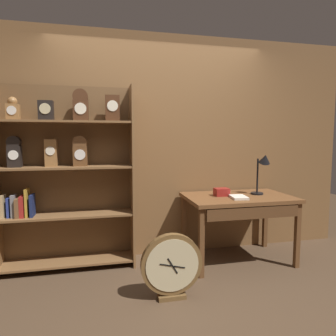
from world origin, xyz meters
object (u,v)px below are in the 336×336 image
(bookshelf, at_px, (64,173))
(toolbox_small, at_px, (222,192))
(workbench, at_px, (239,204))
(open_repair_manual, at_px, (239,197))
(round_clock_large, at_px, (172,266))
(desk_lamp, at_px, (263,167))

(bookshelf, relative_size, toolbox_small, 12.37)
(bookshelf, bearing_deg, workbench, -7.68)
(open_repair_manual, relative_size, round_clock_large, 0.38)
(workbench, height_order, toolbox_small, toolbox_small)
(bookshelf, height_order, round_clock_large, bookshelf)
(toolbox_small, bearing_deg, desk_lamp, -4.62)
(toolbox_small, distance_m, round_clock_large, 1.12)
(desk_lamp, xyz_separation_m, round_clock_large, (-1.22, -0.64, -0.78))
(toolbox_small, xyz_separation_m, round_clock_large, (-0.74, -0.68, -0.50))
(bookshelf, relative_size, open_repair_manual, 8.88)
(round_clock_large, bearing_deg, desk_lamp, 27.73)
(workbench, bearing_deg, toolbox_small, 159.90)
(bookshelf, height_order, workbench, bookshelf)
(desk_lamp, relative_size, open_repair_manual, 2.20)
(open_repair_manual, bearing_deg, desk_lamp, 28.10)
(workbench, bearing_deg, round_clock_large, -146.39)
(bookshelf, relative_size, round_clock_large, 3.37)
(workbench, xyz_separation_m, round_clock_large, (-0.92, -0.61, -0.37))
(open_repair_manual, height_order, round_clock_large, open_repair_manual)
(open_repair_manual, bearing_deg, toolbox_small, 133.12)
(bookshelf, distance_m, open_repair_manual, 1.88)
(desk_lamp, bearing_deg, open_repair_manual, -159.39)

